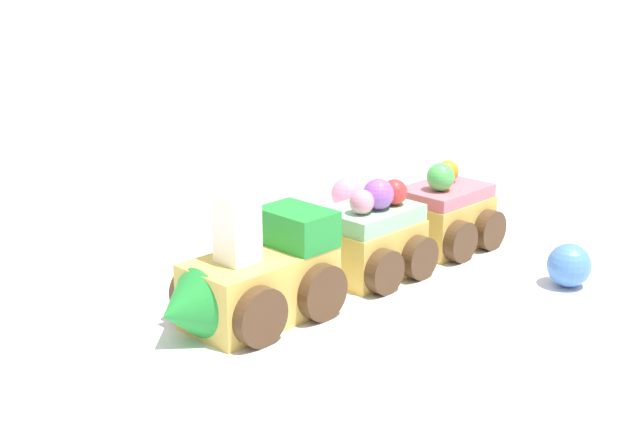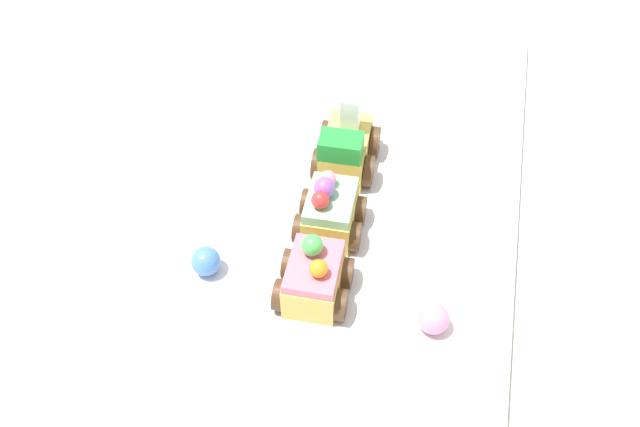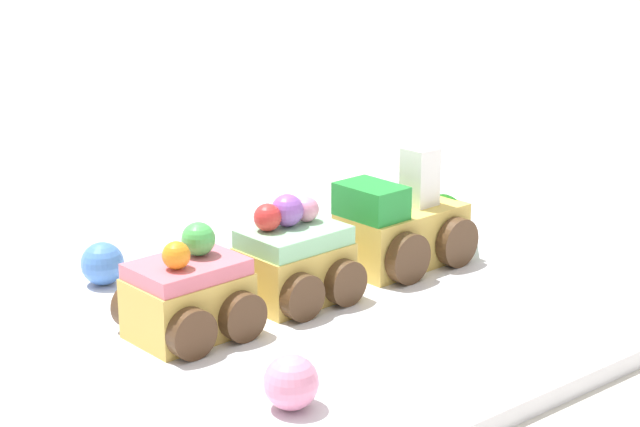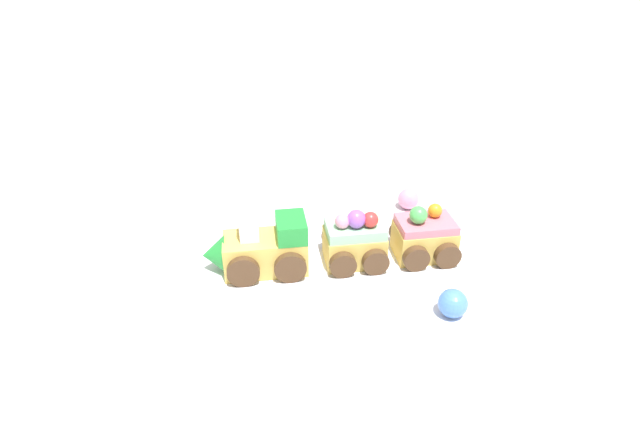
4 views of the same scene
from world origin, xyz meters
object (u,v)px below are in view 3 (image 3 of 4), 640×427
(gumball_blue, at_px, (102,264))
(gumball_pink, at_px, (291,382))
(cake_car_strawberry, at_px, (188,297))
(cake_car_mint, at_px, (294,262))
(cake_train_locomotive, at_px, (409,228))

(gumball_blue, xyz_separation_m, gumball_pink, (-0.01, -0.23, -0.00))
(cake_car_strawberry, bearing_deg, cake_car_mint, 0.25)
(gumball_blue, distance_m, gumball_pink, 0.23)
(gumball_pink, bearing_deg, gumball_blue, 87.27)
(cake_car_strawberry, relative_size, gumball_pink, 2.44)
(cake_car_mint, xyz_separation_m, gumball_blue, (-0.08, 0.11, -0.01))
(cake_train_locomotive, height_order, gumball_pink, cake_train_locomotive)
(gumball_blue, bearing_deg, cake_car_strawberry, -90.13)
(cake_train_locomotive, distance_m, gumball_pink, 0.24)
(cake_train_locomotive, height_order, cake_car_mint, cake_train_locomotive)
(gumball_blue, bearing_deg, cake_car_mint, -51.30)
(cake_train_locomotive, xyz_separation_m, cake_car_mint, (-0.11, -0.01, 0.00))
(cake_car_mint, bearing_deg, gumball_blue, 125.47)
(cake_train_locomotive, xyz_separation_m, gumball_pink, (-0.21, -0.13, -0.01))
(cake_train_locomotive, relative_size, gumball_blue, 4.02)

